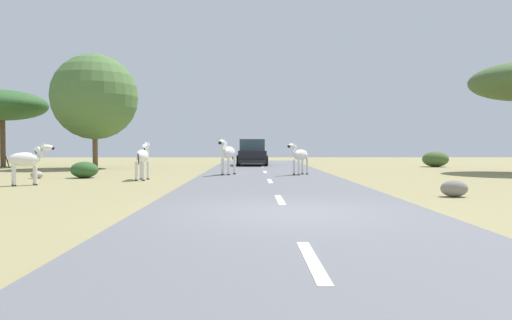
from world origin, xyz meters
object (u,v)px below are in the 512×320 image
Objects in this scene: zebra_0 at (228,153)px; car_0 at (252,153)px; bush_0 at (435,159)px; rock_2 at (37,175)px; rock_0 at (454,189)px; zebra_1 at (27,160)px; tree_3 at (95,97)px; zebra_3 at (143,157)px; tree_4 at (2,105)px; zebra_2 at (300,155)px; bush_1 at (84,170)px.

zebra_0 is 0.39× the size of car_0.
bush_0 reaches higher than rock_2.
bush_0 is at bearing 69.91° from rock_0.
zebra_1 is 2.85× the size of rock_2.
zebra_0 is 11.32m from tree_3.
zebra_3 is 0.30× the size of tree_4.
zebra_0 is 4.11m from zebra_3.
zebra_2 is 13.18m from bush_0.
bush_0 is at bearing 26.55° from rock_2.
zebra_0 is at bearing -30.85° from tree_4.
zebra_0 is at bearing 12.11° from bush_1.
tree_4 reaches higher than rock_2.
zebra_1 is 4.20m from zebra_3.
tree_3 reaches higher than tree_4.
zebra_2 is 0.34× the size of car_0.
car_0 is at bearing 118.77° from zebra_1.
car_0 is 2.63× the size of bush_0.
zebra_3 is 19.77m from bush_0.
zebra_1 is at bearing -82.22° from tree_3.
car_0 is at bearing -38.18° from zebra_2.
zebra_3 is at bearing 147.47° from rock_0.
tree_4 is (-6.43, 1.78, -0.36)m from tree_3.
rock_0 is at bearing -30.52° from zebra_3.
zebra_3 is at bearing 70.90° from car_0.
zebra_0 is at bearing -40.22° from tree_3.
zebra_2 is (3.23, -0.08, -0.11)m from zebra_0.
zebra_0 reaches higher than bush_0.
rock_0 is (6.48, -8.72, -0.81)m from zebra_0.
tree_4 is at bearing 137.39° from zebra_3.
tree_4 is at bearing 14.02° from zebra_2.
tree_4 is at bearing 140.43° from rock_0.
rock_0 is (14.76, -15.73, -4.04)m from tree_3.
zebra_1 reaches higher than bush_0.
rock_2 is at bearing -56.56° from tree_4.
zebra_0 is 1.48× the size of bush_1.
bush_1 is at bearing 30.48° from zebra_0.
bush_0 is 1.44× the size of bush_1.
tree_3 is 21.94m from rock_0.
tree_4 reaches higher than bush_0.
bush_0 is at bearing 90.96° from zebra_1.
rock_2 is (0.39, -8.54, -4.11)m from tree_3.
bush_0 is at bearing 172.65° from car_0.
rock_0 is at bearing -39.57° from tree_4.
zebra_1 is 17.17m from car_0.
zebra_2 reaches higher than zebra_1.
rock_0 is (-6.43, -17.58, -0.27)m from bush_0.
bush_0 reaches higher than rock_0.
bush_1 is (2.28, -8.29, -3.92)m from tree_3.
tree_4 is (-14.71, 8.78, 2.87)m from zebra_0.
tree_3 is 4.12× the size of bush_0.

